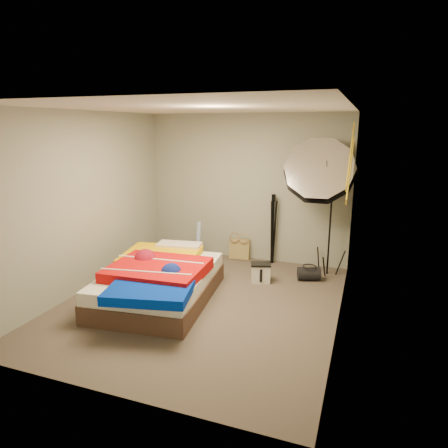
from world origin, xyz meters
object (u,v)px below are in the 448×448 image
at_px(wrapping_roll, 198,242).
at_px(bed, 160,280).
at_px(photo_umbrella, 320,173).
at_px(camera_case, 261,273).
at_px(camera_tripod, 273,224).
at_px(tote_bag, 240,249).
at_px(duffel_bag, 309,274).

relative_size(wrapping_roll, bed, 0.32).
relative_size(wrapping_roll, photo_umbrella, 0.31).
height_order(camera_case, camera_tripod, camera_tripod).
distance_m(wrapping_roll, photo_umbrella, 2.35).
height_order(photo_umbrella, camera_tripod, photo_umbrella).
bearing_deg(wrapping_roll, photo_umbrella, 0.55).
bearing_deg(camera_tripod, tote_bag, 177.65).
bearing_deg(bed, photo_umbrella, 41.54).
bearing_deg(duffel_bag, wrapping_roll, 155.48).
relative_size(camera_case, duffel_bag, 0.82).
relative_size(camera_case, bed, 0.13).
relative_size(bed, camera_tripod, 1.82).
bearing_deg(wrapping_roll, duffel_bag, -6.51).
distance_m(tote_bag, bed, 2.06).
distance_m(tote_bag, camera_case, 1.12).
distance_m(wrapping_roll, camera_case, 1.39).
bearing_deg(camera_tripod, bed, -118.66).
height_order(tote_bag, photo_umbrella, photo_umbrella).
height_order(wrapping_roll, camera_tripod, camera_tripod).
xyz_separation_m(tote_bag, camera_tripod, (0.59, -0.02, 0.51)).
bearing_deg(photo_umbrella, bed, -138.46).
bearing_deg(bed, camera_tripod, 61.34).
relative_size(duffel_bag, photo_umbrella, 0.15).
distance_m(tote_bag, wrapping_roll, 0.75).
bearing_deg(tote_bag, bed, -109.08).
bearing_deg(bed, wrapping_roll, 94.91).
xyz_separation_m(camera_case, duffel_bag, (0.67, 0.33, -0.03)).
xyz_separation_m(wrapping_roll, bed, (0.14, -1.61, -0.07)).
distance_m(bed, camera_tripod, 2.28).
xyz_separation_m(photo_umbrella, camera_tripod, (-0.76, 0.34, -0.93)).
height_order(wrapping_roll, bed, wrapping_roll).
bearing_deg(bed, tote_bag, 76.29).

